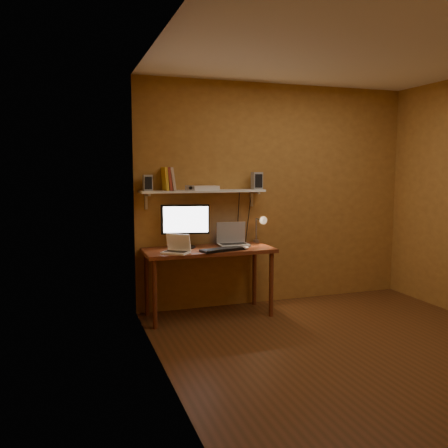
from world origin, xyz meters
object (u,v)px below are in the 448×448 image
object	(u,v)px
speaker_left	(148,183)
mouse	(245,248)
monitor	(185,224)
keyboard	(222,250)
desk	(209,256)
wall_shelf	(203,192)
router	(205,188)
speaker_right	(257,181)
netbook	(177,248)
laptop	(232,239)
desk_lamp	(260,226)
shelf_camera	(190,188)

from	to	relation	value
speaker_left	mouse	bearing A→B (deg)	-22.04
monitor	keyboard	size ratio (longest dim) A/B	1.08
desk	wall_shelf	bearing A→B (deg)	90.00
router	mouse	bearing A→B (deg)	-47.58
wall_shelf	speaker_right	distance (m)	0.65
keyboard	netbook	bearing A→B (deg)	162.75
speaker_right	wall_shelf	bearing A→B (deg)	179.89
monitor	speaker_right	distance (m)	0.98
laptop	desk_lamp	distance (m)	0.37
mouse	shelf_camera	bearing A→B (deg)	134.99
laptop	keyboard	xyz separation A→B (m)	(-0.23, -0.32, -0.06)
netbook	shelf_camera	size ratio (longest dim) A/B	3.14
netbook	keyboard	world-z (taller)	netbook
laptop	shelf_camera	bearing A→B (deg)	-174.71
monitor	netbook	bearing A→B (deg)	-106.65
keyboard	shelf_camera	world-z (taller)	shelf_camera
laptop	shelf_camera	distance (m)	0.77
wall_shelf	desk_lamp	size ratio (longest dim) A/B	3.73
desk	wall_shelf	size ratio (longest dim) A/B	1.00
shelf_camera	desk_lamp	bearing A→B (deg)	0.52
netbook	keyboard	distance (m)	0.49
speaker_left	shelf_camera	size ratio (longest dim) A/B	1.67
laptop	speaker_left	world-z (taller)	speaker_left
desk	shelf_camera	size ratio (longest dim) A/B	13.70
speaker_right	shelf_camera	bearing A→B (deg)	-174.72
desk	laptop	size ratio (longest dim) A/B	3.99
wall_shelf	speaker_left	bearing A→B (deg)	179.65
speaker_right	router	xyz separation A→B (m)	(-0.62, -0.00, -0.07)
keyboard	speaker_right	distance (m)	0.97
desk	desk_lamp	distance (m)	0.73
keyboard	router	bearing A→B (deg)	87.69
netbook	mouse	distance (m)	0.74
speaker_right	shelf_camera	distance (m)	0.82
router	shelf_camera	bearing A→B (deg)	-160.00
keyboard	desk_lamp	world-z (taller)	desk_lamp
keyboard	speaker_right	bearing A→B (deg)	20.61
speaker_left	monitor	bearing A→B (deg)	-11.34
desk	netbook	xyz separation A→B (m)	(-0.39, -0.16, 0.14)
mouse	speaker_left	xyz separation A→B (m)	(-0.97, 0.38, 0.69)
desk_lamp	router	distance (m)	0.78
monitor	speaker_right	world-z (taller)	speaker_right
wall_shelf	speaker_left	world-z (taller)	speaker_left
mouse	wall_shelf	bearing A→B (deg)	117.88
mouse	shelf_camera	distance (m)	0.88
wall_shelf	netbook	xyz separation A→B (m)	(-0.39, -0.35, -0.55)
laptop	shelf_camera	world-z (taller)	shelf_camera
laptop	speaker_right	size ratio (longest dim) A/B	1.80
monitor	netbook	xyz separation A→B (m)	(-0.16, -0.28, -0.21)
wall_shelf	speaker_left	size ratio (longest dim) A/B	8.22
netbook	keyboard	xyz separation A→B (m)	(0.48, -0.03, -0.04)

